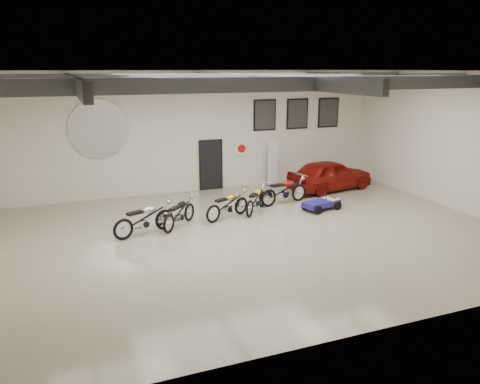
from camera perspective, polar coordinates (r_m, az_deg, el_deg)
name	(u,v)px	position (r m, az deg, el deg)	size (l,w,h in m)	color
floor	(254,235)	(14.79, 1.69, -5.24)	(16.00, 12.00, 0.01)	tan
ceiling	(255,71)	(13.88, 1.85, 14.52)	(16.00, 12.00, 0.01)	gray
back_wall	(198,132)	(19.72, -5.09, 7.30)	(16.00, 0.02, 5.00)	silver
right_wall	(458,142)	(18.71, 25.07, 5.55)	(0.02, 12.00, 5.00)	silver
ceiling_beams	(255,80)	(13.89, 1.84, 13.49)	(15.80, 11.80, 0.32)	#585A60
door	(211,165)	(20.06, -3.58, 3.25)	(0.92, 0.08, 2.10)	black
logo_plaque	(99,129)	(18.93, -16.87, 7.32)	(2.30, 0.06, 1.16)	silver
poster_left	(265,115)	(20.64, 3.03, 9.35)	(1.05, 0.08, 1.35)	black
poster_mid	(297,114)	(21.35, 7.01, 9.44)	(1.05, 0.08, 1.35)	black
poster_right	(328,113)	(22.14, 10.72, 9.49)	(1.05, 0.08, 1.35)	black
oil_sign	(241,148)	(20.40, 0.16, 5.33)	(0.72, 0.10, 0.72)	white
banner_stand	(273,164)	(20.64, 4.08, 3.41)	(0.54, 0.22, 1.99)	white
motorcycle_silver	(144,218)	(14.94, -11.61, -3.14)	(2.08, 0.65, 1.08)	silver
motorcycle_black	(179,212)	(15.50, -7.42, -2.47)	(1.91, 0.59, 0.99)	silver
motorcycle_gold	(228,204)	(16.23, -1.53, -1.52)	(1.94, 0.60, 1.01)	silver
motorcycle_yellow	(256,199)	(16.96, 1.96, -0.85)	(1.88, 0.58, 0.98)	silver
motorcycle_red	(284,190)	(18.02, 5.41, 0.23)	(2.09, 0.65, 1.09)	silver
go_kart	(325,201)	(17.61, 10.27, -1.05)	(1.78, 0.80, 0.64)	navy
vintage_car	(330,175)	(20.36, 10.92, 2.06)	(3.88, 1.57, 1.32)	maroon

